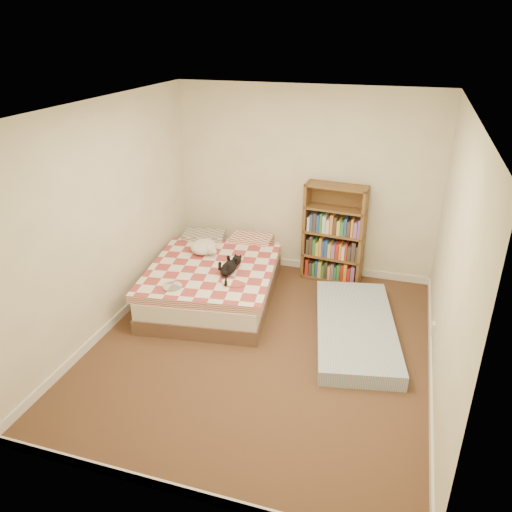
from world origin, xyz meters
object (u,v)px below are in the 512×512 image
(bookshelf, at_px, (333,244))
(white_dog, at_px, (204,247))
(bed, at_px, (216,278))
(black_cat, at_px, (230,267))
(floor_mattress, at_px, (355,328))

(bookshelf, distance_m, white_dog, 1.71)
(bed, height_order, black_cat, black_cat)
(floor_mattress, distance_m, black_cat, 1.61)
(bookshelf, relative_size, white_dog, 3.02)
(white_dog, bearing_deg, floor_mattress, -30.79)
(floor_mattress, distance_m, white_dog, 2.15)
(bed, height_order, bookshelf, bookshelf)
(black_cat, bearing_deg, bookshelf, 55.12)
(bed, xyz_separation_m, bookshelf, (1.32, 0.92, 0.26))
(bookshelf, height_order, floor_mattress, bookshelf)
(bookshelf, xyz_separation_m, floor_mattress, (0.49, -1.30, -0.42))
(bookshelf, height_order, white_dog, bookshelf)
(bookshelf, bearing_deg, white_dog, -148.44)
(bed, distance_m, bookshelf, 1.63)
(floor_mattress, xyz_separation_m, black_cat, (-1.53, 0.16, 0.47))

